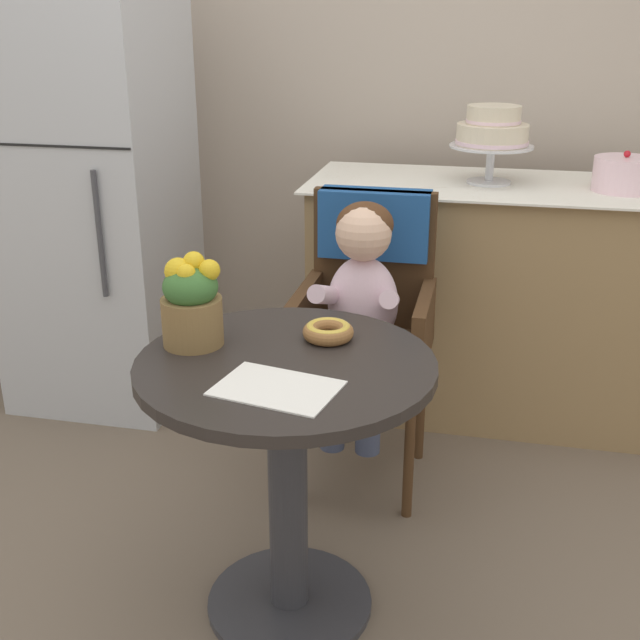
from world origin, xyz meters
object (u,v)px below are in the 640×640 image
at_px(round_layer_cake, 624,174).
at_px(cafe_table, 287,439).
at_px(seated_child, 361,297).
at_px(wicker_chair, 369,292).
at_px(refrigerator, 94,189).
at_px(flower_vase, 191,302).
at_px(donut_front, 328,331).
at_px(tiered_cake_stand, 492,132).

bearing_deg(round_layer_cake, cafe_table, -124.98).
relative_size(seated_child, round_layer_cake, 3.39).
height_order(cafe_table, seated_child, seated_child).
bearing_deg(seated_child, round_layer_cake, 39.75).
bearing_deg(seated_child, cafe_table, -97.50).
relative_size(wicker_chair, refrigerator, 0.56).
xyz_separation_m(flower_vase, refrigerator, (-0.80, 1.05, 0.02)).
bearing_deg(cafe_table, donut_front, 64.52).
bearing_deg(seated_child, refrigerator, 155.90).
xyz_separation_m(wicker_chair, round_layer_cake, (0.81, 0.52, 0.32)).
bearing_deg(tiered_cake_stand, refrigerator, -172.28).
bearing_deg(refrigerator, flower_vase, -52.69).
distance_m(donut_front, refrigerator, 1.47).
xyz_separation_m(cafe_table, flower_vase, (-0.25, 0.05, 0.32)).
bearing_deg(flower_vase, refrigerator, 127.31).
height_order(flower_vase, tiered_cake_stand, tiered_cake_stand).
bearing_deg(flower_vase, cafe_table, -11.08).
height_order(cafe_table, donut_front, donut_front).
bearing_deg(round_layer_cake, refrigerator, -175.06).
height_order(donut_front, refrigerator, refrigerator).
bearing_deg(wicker_chair, flower_vase, -121.13).
relative_size(cafe_table, seated_child, 0.99).
bearing_deg(round_layer_cake, flower_vase, -132.98).
bearing_deg(wicker_chair, tiered_cake_stand, 51.51).
height_order(round_layer_cake, refrigerator, refrigerator).
distance_m(cafe_table, round_layer_cake, 1.61).
distance_m(cafe_table, tiered_cake_stand, 1.48).
xyz_separation_m(cafe_table, round_layer_cake, (0.89, 1.27, 0.45)).
height_order(wicker_chair, donut_front, wicker_chair).
bearing_deg(refrigerator, donut_front, -40.29).
height_order(cafe_table, tiered_cake_stand, tiered_cake_stand).
relative_size(round_layer_cake, refrigerator, 0.13).
height_order(donut_front, flower_vase, flower_vase).
bearing_deg(refrigerator, wicker_chair, -17.19).
xyz_separation_m(donut_front, tiered_cake_stand, (0.35, 1.15, 0.34)).
xyz_separation_m(wicker_chair, refrigerator, (-1.13, 0.35, 0.21)).
bearing_deg(round_layer_cake, tiered_cake_stand, 175.96).
xyz_separation_m(cafe_table, tiered_cake_stand, (0.43, 1.30, 0.57)).
xyz_separation_m(seated_child, round_layer_cake, (0.81, 0.67, 0.28)).
relative_size(wicker_chair, seated_child, 1.31).
bearing_deg(donut_front, round_layer_cake, 53.89).
relative_size(wicker_chair, donut_front, 7.40).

